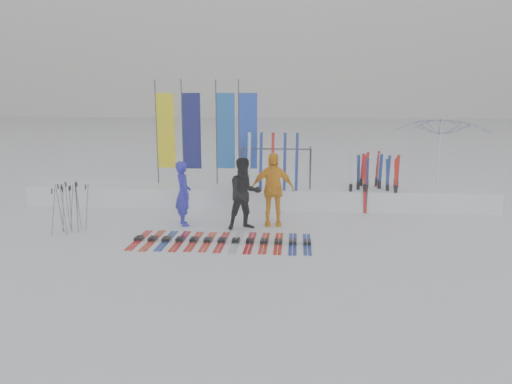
# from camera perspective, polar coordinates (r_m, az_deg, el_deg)

# --- Properties ---
(ground) EXTENTS (120.00, 120.00, 0.00)m
(ground) POSITION_cam_1_polar(r_m,az_deg,el_deg) (11.01, -1.73, -6.73)
(ground) COLOR white
(ground) RESTS_ON ground
(snow_bank) EXTENTS (14.00, 1.60, 0.60)m
(snow_bank) POSITION_cam_1_polar(r_m,az_deg,el_deg) (15.36, 0.17, -0.37)
(snow_bank) COLOR white
(snow_bank) RESTS_ON ground
(person_blue) EXTENTS (0.63, 0.73, 1.68)m
(person_blue) POSITION_cam_1_polar(r_m,az_deg,el_deg) (13.04, -8.32, -0.16)
(person_blue) COLOR #2121C4
(person_blue) RESTS_ON ground
(person_black) EXTENTS (1.08, 0.98, 1.82)m
(person_black) POSITION_cam_1_polar(r_m,az_deg,el_deg) (12.53, -1.31, -0.20)
(person_black) COLOR black
(person_black) RESTS_ON ground
(person_yellow) EXTENTS (1.15, 0.57, 1.91)m
(person_yellow) POSITION_cam_1_polar(r_m,az_deg,el_deg) (12.88, 1.89, 0.31)
(person_yellow) COLOR #FFA610
(person_yellow) RESTS_ON ground
(tent_canopy) EXTENTS (3.86, 3.89, 2.71)m
(tent_canopy) POSITION_cam_1_polar(r_m,az_deg,el_deg) (17.07, 20.30, 3.70)
(tent_canopy) COLOR white
(tent_canopy) RESTS_ON ground
(ski_row) EXTENTS (4.10, 1.70, 0.07)m
(ski_row) POSITION_cam_1_polar(r_m,az_deg,el_deg) (11.62, -3.85, -5.58)
(ski_row) COLOR red
(ski_row) RESTS_ON ground
(pole_cluster) EXTENTS (0.85, 0.73, 1.24)m
(pole_cluster) POSITION_cam_1_polar(r_m,az_deg,el_deg) (13.18, -20.49, -1.71)
(pole_cluster) COLOR #595B60
(pole_cluster) RESTS_ON ground
(feather_flags) EXTENTS (3.14, 0.18, 3.20)m
(feather_flags) POSITION_cam_1_polar(r_m,az_deg,el_deg) (15.45, -5.65, 6.93)
(feather_flags) COLOR #383A3F
(feather_flags) RESTS_ON ground
(ski_rack) EXTENTS (2.04, 0.80, 1.23)m
(ski_rack) POSITION_cam_1_polar(r_m,az_deg,el_deg) (14.75, 2.34, 3.40)
(ski_rack) COLOR #383A3F
(ski_rack) RESTS_ON ground
(upright_skis) EXTENTS (1.52, 1.11, 1.70)m
(upright_skis) POSITION_cam_1_polar(r_m,az_deg,el_deg) (15.13, 13.22, 1.09)
(upright_skis) COLOR silver
(upright_skis) RESTS_ON ground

